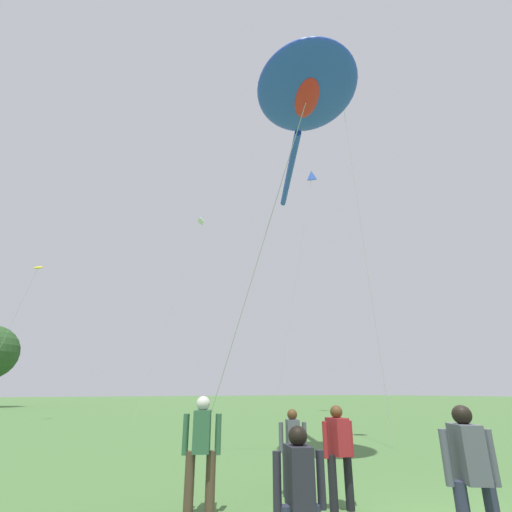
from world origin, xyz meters
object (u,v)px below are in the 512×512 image
big_show_kite (305,95)px  small_kite_box_yellow (37,271)px  person_dark_jacket (339,448)px  small_kite_delta_white (312,176)px  person_navy_jacket (471,471)px  person_photographer (300,495)px  small_kite_streamer_purple (342,99)px  person_redhead_woman (293,445)px  person_grey_haired_man (201,444)px  small_kite_stunt_black (195,239)px

big_show_kite → small_kite_box_yellow: big_show_kite is taller
person_dark_jacket → small_kite_delta_white: bearing=-28.9°
person_navy_jacket → person_photographer: (-1.97, 0.57, -0.10)m
small_kite_streamer_purple → person_redhead_woman: bearing=-77.4°
person_navy_jacket → person_photographer: 2.05m
person_navy_jacket → small_kite_streamer_purple: 15.29m
small_kite_streamer_purple → person_navy_jacket: bearing=-56.6°
person_grey_haired_man → person_photographer: size_ratio=1.17×
person_redhead_woman → person_navy_jacket: (-0.17, -3.52, 0.10)m
person_grey_haired_man → small_kite_delta_white: (18.60, 18.20, 20.37)m
big_show_kite → person_redhead_woman: big_show_kite is taller
person_photographer → big_show_kite: bearing=-20.4°
person_dark_jacket → small_kite_streamer_purple: (5.26, 4.03, 12.76)m
person_redhead_woman → person_grey_haired_man: (-1.93, -0.16, 0.14)m
person_dark_jacket → small_kite_stunt_black: size_ratio=0.09×
person_navy_jacket → small_kite_box_yellow: small_kite_box_yellow is taller
small_kite_delta_white → big_show_kite: bearing=95.2°
person_navy_jacket → small_kite_delta_white: bearing=-2.9°
big_show_kite → person_navy_jacket: bearing=6.7°
person_redhead_woman → small_kite_box_yellow: size_ratio=0.15×
person_photographer → small_kite_delta_white: bearing=-18.7°
small_kite_streamer_purple → person_photographer: bearing=-67.9°
person_redhead_woman → small_kite_streamer_purple: 14.20m
small_kite_box_yellow → person_grey_haired_man: bearing=140.3°
person_grey_haired_man → small_kite_stunt_black: (9.29, 23.84, 13.77)m
small_kite_box_yellow → person_navy_jacket: bearing=143.3°
person_redhead_woman → small_kite_box_yellow: 24.59m
small_kite_box_yellow → small_kite_stunt_black: small_kite_stunt_black is taller
person_grey_haired_man → small_kite_delta_white: bearing=-17.1°
person_grey_haired_man → small_kite_stunt_black: small_kite_stunt_black is taller
person_grey_haired_man → small_kite_streamer_purple: bearing=-38.6°
person_grey_haired_man → person_dark_jacket: (2.03, -0.96, -0.09)m
person_photographer → small_kite_stunt_black: bearing=3.5°
person_photographer → small_kite_box_yellow: bearing=28.2°
person_dark_jacket → small_kite_streamer_purple: 14.38m
small_kite_box_yellow → small_kite_stunt_black: size_ratio=0.59×
person_photographer → small_kite_box_yellow: size_ratio=0.15×
big_show_kite → small_kite_box_yellow: 22.26m
person_redhead_woman → person_grey_haired_man: 1.95m
big_show_kite → small_kite_stunt_black: 23.36m
small_kite_box_yellow → person_dark_jacket: bearing=144.9°
person_grey_haired_man → small_kite_box_yellow: size_ratio=0.17×
small_kite_streamer_purple → big_show_kite: bearing=-81.0°
small_kite_stunt_black → big_show_kite: bearing=-80.5°
person_dark_jacket → small_kite_delta_white: (16.56, 19.16, 20.46)m
big_show_kite → small_kite_box_yellow: bearing=-133.6°
big_show_kite → small_kite_box_yellow: (-6.31, 21.30, -1.43)m
person_redhead_woman → person_grey_haired_man: person_grey_haired_man is taller
small_kite_box_yellow → small_kite_streamer_purple: small_kite_streamer_purple is taller
person_navy_jacket → person_photographer: person_navy_jacket is taller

